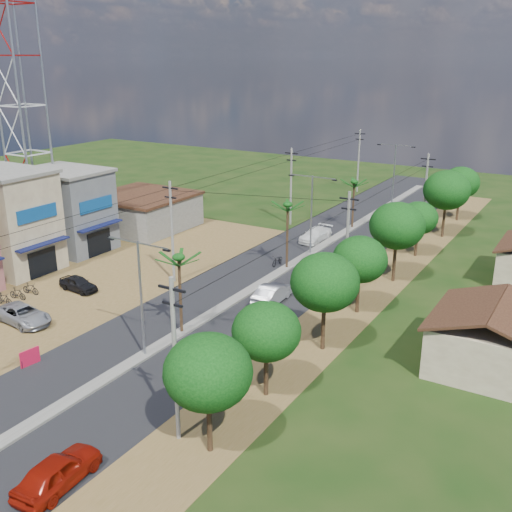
# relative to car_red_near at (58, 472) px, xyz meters

# --- Properties ---
(ground) EXTENTS (160.00, 160.00, 0.00)m
(ground) POSITION_rel_car_red_near_xyz_m (-5.00, 11.76, -0.78)
(ground) COLOR black
(ground) RESTS_ON ground
(road) EXTENTS (12.00, 110.00, 0.04)m
(road) POSITION_rel_car_red_near_xyz_m (-5.00, 26.76, -0.76)
(road) COLOR black
(road) RESTS_ON ground
(median) EXTENTS (1.00, 90.00, 0.18)m
(median) POSITION_rel_car_red_near_xyz_m (-5.00, 29.76, -0.69)
(median) COLOR #605E56
(median) RESTS_ON ground
(dirt_lot_west) EXTENTS (18.00, 46.00, 0.04)m
(dirt_lot_west) POSITION_rel_car_red_near_xyz_m (-20.00, 19.76, -0.76)
(dirt_lot_west) COLOR brown
(dirt_lot_west) RESTS_ON ground
(dirt_shoulder_east) EXTENTS (5.00, 90.00, 0.03)m
(dirt_shoulder_east) POSITION_rel_car_red_near_xyz_m (3.50, 26.76, -0.77)
(dirt_shoulder_east) COLOR brown
(dirt_shoulder_east) RESTS_ON ground
(shophouse_cream) EXTENTS (9.00, 6.40, 9.30)m
(shophouse_cream) POSITION_rel_car_red_near_xyz_m (-26.98, 18.76, 3.88)
(shophouse_cream) COLOR gray
(shophouse_cream) RESTS_ON ground
(shophouse_grey) EXTENTS (9.00, 6.40, 8.30)m
(shophouse_grey) POSITION_rel_car_red_near_xyz_m (-26.98, 25.76, 3.38)
(shophouse_grey) COLOR #505458
(shophouse_grey) RESTS_ON ground
(low_shed) EXTENTS (10.40, 10.40, 3.95)m
(low_shed) POSITION_rel_car_red_near_xyz_m (-26.00, 35.76, 1.19)
(low_shed) COLOR #605E56
(low_shed) RESTS_ON ground
(telecom_tower) EXTENTS (3.80, 3.80, 43.00)m
(telecom_tower) POSITION_rel_car_red_near_xyz_m (-32.00, 25.76, 18.34)
(telecom_tower) COLOR gray
(telecom_tower) RESTS_ON ground
(house_east_near) EXTENTS (7.60, 7.50, 4.60)m
(house_east_near) POSITION_rel_car_red_near_xyz_m (15.00, 21.76, 1.61)
(house_east_near) COLOR gray
(house_east_near) RESTS_ON ground
(tree_east_a) EXTENTS (4.40, 4.40, 6.37)m
(tree_east_a) POSITION_rel_car_red_near_xyz_m (4.50, 5.76, 3.71)
(tree_east_a) COLOR black
(tree_east_a) RESTS_ON ground
(tree_east_b) EXTENTS (4.00, 4.00, 5.83)m
(tree_east_b) POSITION_rel_car_red_near_xyz_m (4.30, 11.76, 3.33)
(tree_east_b) COLOR black
(tree_east_b) RESTS_ON ground
(tree_east_c) EXTENTS (4.60, 4.60, 6.83)m
(tree_east_c) POSITION_rel_car_red_near_xyz_m (4.70, 18.76, 4.08)
(tree_east_c) COLOR black
(tree_east_c) RESTS_ON ground
(tree_east_d) EXTENTS (4.20, 4.20, 6.13)m
(tree_east_d) POSITION_rel_car_red_near_xyz_m (4.40, 25.76, 3.56)
(tree_east_d) COLOR black
(tree_east_d) RESTS_ON ground
(tree_east_e) EXTENTS (4.80, 4.80, 7.14)m
(tree_east_e) POSITION_rel_car_red_near_xyz_m (4.60, 33.76, 4.31)
(tree_east_e) COLOR black
(tree_east_e) RESTS_ON ground
(tree_east_f) EXTENTS (3.80, 3.80, 5.52)m
(tree_east_f) POSITION_rel_car_red_near_xyz_m (4.20, 41.76, 3.11)
(tree_east_f) COLOR black
(tree_east_f) RESTS_ON ground
(tree_east_g) EXTENTS (5.00, 5.00, 7.38)m
(tree_east_g) POSITION_rel_car_red_near_xyz_m (4.80, 49.76, 4.46)
(tree_east_g) COLOR black
(tree_east_g) RESTS_ON ground
(tree_east_h) EXTENTS (4.40, 4.40, 6.52)m
(tree_east_h) POSITION_rel_car_red_near_xyz_m (4.50, 57.76, 3.86)
(tree_east_h) COLOR black
(tree_east_h) RESTS_ON ground
(palm_median_near) EXTENTS (2.00, 2.00, 6.15)m
(palm_median_near) POSITION_rel_car_red_near_xyz_m (-5.00, 15.76, 4.76)
(palm_median_near) COLOR black
(palm_median_near) RESTS_ON ground
(palm_median_mid) EXTENTS (2.00, 2.00, 6.55)m
(palm_median_mid) POSITION_rel_car_red_near_xyz_m (-5.00, 31.76, 5.12)
(palm_median_mid) COLOR black
(palm_median_mid) RESTS_ON ground
(palm_median_far) EXTENTS (2.00, 2.00, 5.85)m
(palm_median_far) POSITION_rel_car_red_near_xyz_m (-5.00, 47.76, 4.48)
(palm_median_far) COLOR black
(palm_median_far) RESTS_ON ground
(streetlight_near) EXTENTS (5.10, 0.18, 8.00)m
(streetlight_near) POSITION_rel_car_red_near_xyz_m (-5.00, 11.76, 4.01)
(streetlight_near) COLOR gray
(streetlight_near) RESTS_ON ground
(streetlight_mid) EXTENTS (5.10, 0.18, 8.00)m
(streetlight_mid) POSITION_rel_car_red_near_xyz_m (-5.00, 36.76, 4.01)
(streetlight_mid) COLOR gray
(streetlight_mid) RESTS_ON ground
(streetlight_far) EXTENTS (5.10, 0.18, 8.00)m
(streetlight_far) POSITION_rel_car_red_near_xyz_m (-5.00, 61.76, 4.01)
(streetlight_far) COLOR gray
(streetlight_far) RESTS_ON ground
(utility_pole_w_b) EXTENTS (1.60, 0.24, 9.00)m
(utility_pole_w_b) POSITION_rel_car_red_near_xyz_m (-12.00, 23.76, 3.98)
(utility_pole_w_b) COLOR #605E56
(utility_pole_w_b) RESTS_ON ground
(utility_pole_w_c) EXTENTS (1.60, 0.24, 9.00)m
(utility_pole_w_c) POSITION_rel_car_red_near_xyz_m (-12.00, 45.76, 3.98)
(utility_pole_w_c) COLOR #605E56
(utility_pole_w_c) RESTS_ON ground
(utility_pole_w_d) EXTENTS (1.60, 0.24, 9.00)m
(utility_pole_w_d) POSITION_rel_car_red_near_xyz_m (-12.00, 66.76, 3.98)
(utility_pole_w_d) COLOR #605E56
(utility_pole_w_d) RESTS_ON ground
(utility_pole_e_a) EXTENTS (1.60, 0.24, 9.00)m
(utility_pole_e_a) POSITION_rel_car_red_near_xyz_m (2.50, 5.76, 3.98)
(utility_pole_e_a) COLOR #605E56
(utility_pole_e_a) RESTS_ON ground
(utility_pole_e_b) EXTENTS (1.60, 0.24, 9.00)m
(utility_pole_e_b) POSITION_rel_car_red_near_xyz_m (2.50, 27.76, 3.98)
(utility_pole_e_b) COLOR #605E56
(utility_pole_e_b) RESTS_ON ground
(utility_pole_e_c) EXTENTS (1.60, 0.24, 9.00)m
(utility_pole_e_c) POSITION_rel_car_red_near_xyz_m (2.50, 49.76, 3.98)
(utility_pole_e_c) COLOR #605E56
(utility_pole_e_c) RESTS_ON ground
(car_red_near) EXTENTS (2.18, 4.70, 1.56)m
(car_red_near) POSITION_rel_car_red_near_xyz_m (0.00, 0.00, 0.00)
(car_red_near) COLOR maroon
(car_red_near) RESTS_ON ground
(car_silver_mid) EXTENTS (1.86, 4.73, 1.53)m
(car_silver_mid) POSITION_rel_car_red_near_xyz_m (-2.20, 24.06, -0.01)
(car_silver_mid) COLOR gray
(car_silver_mid) RESTS_ON ground
(car_white_far) EXTENTS (2.27, 4.94, 1.40)m
(car_white_far) POSITION_rel_car_red_near_xyz_m (-6.50, 41.10, -0.08)
(car_white_far) COLOR silver
(car_white_far) RESTS_ON ground
(car_parked_silver) EXTENTS (5.10, 2.75, 1.36)m
(car_parked_silver) POSITION_rel_car_red_near_xyz_m (-16.15, 11.05, -0.10)
(car_parked_silver) COLOR gray
(car_parked_silver) RESTS_ON ground
(car_parked_dark) EXTENTS (3.80, 1.76, 1.26)m
(car_parked_dark) POSITION_rel_car_red_near_xyz_m (-17.54, 17.79, -0.15)
(car_parked_dark) COLOR black
(car_parked_dark) RESTS_ON ground
(moto_rider_east) EXTENTS (0.57, 1.55, 0.81)m
(moto_rider_east) POSITION_rel_car_red_near_xyz_m (-2.89, 13.45, -0.38)
(moto_rider_east) COLOR black
(moto_rider_east) RESTS_ON ground
(moto_rider_west_a) EXTENTS (0.72, 1.96, 1.02)m
(moto_rider_west_a) POSITION_rel_car_red_near_xyz_m (-6.20, 32.16, -0.27)
(moto_rider_west_a) COLOR black
(moto_rider_west_a) RESTS_ON ground
(moto_rider_west_b) EXTENTS (0.50, 1.54, 0.91)m
(moto_rider_west_b) POSITION_rel_car_red_near_xyz_m (-6.94, 44.77, -0.32)
(moto_rider_west_b) COLOR black
(moto_rider_west_b) RESTS_ON ground
(roadside_sign) EXTENTS (0.28, 1.37, 1.14)m
(roadside_sign) POSITION_rel_car_red_near_xyz_m (-10.50, 7.02, -0.21)
(roadside_sign) COLOR #B91133
(roadside_sign) RESTS_ON ground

